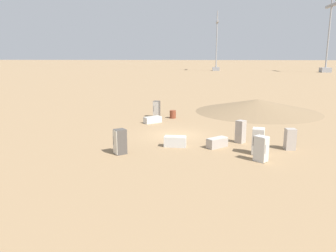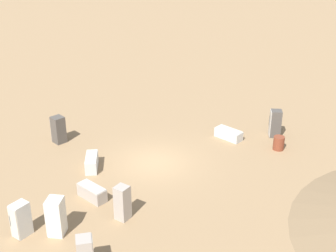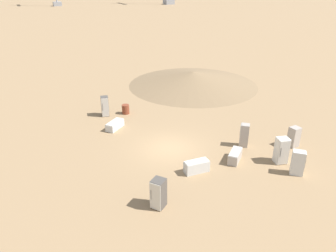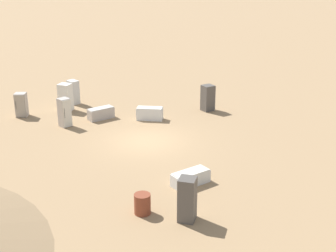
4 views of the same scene
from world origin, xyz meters
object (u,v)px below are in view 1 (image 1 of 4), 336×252
discarded_fridge_3 (261,149)px  discarded_fridge_6 (240,132)px  power_pylon_0 (328,48)px  discarded_fridge_7 (120,142)px  discarded_fridge_5 (217,143)px  discarded_fridge_1 (290,139)px  rusty_barrel (173,114)px  discarded_fridge_0 (175,141)px  discarded_fridge_8 (153,120)px  discarded_fridge_4 (157,109)px  discarded_fridge_2 (258,141)px  power_pylon_1 (216,53)px

discarded_fridge_3 → discarded_fridge_6: bearing=-128.0°
power_pylon_0 → discarded_fridge_7: power_pylon_0 is taller
discarded_fridge_3 → discarded_fridge_5: (2.95, 2.50, -0.45)m
power_pylon_0 → discarded_fridge_3: bearing=158.2°
discarded_fridge_6 → discarded_fridge_1: bearing=-75.4°
rusty_barrel → discarded_fridge_6: bearing=-148.4°
discarded_fridge_6 → rusty_barrel: bearing=72.2°
power_pylon_0 → discarded_fridge_5: size_ratio=19.12×
discarded_fridge_3 → discarded_fridge_7: discarded_fridge_7 is taller
discarded_fridge_3 → rusty_barrel: size_ratio=1.94×
discarded_fridge_3 → discarded_fridge_7: bearing=-52.0°
discarded_fridge_0 → discarded_fridge_8: size_ratio=0.90×
discarded_fridge_1 → discarded_fridge_5: (0.10, 5.00, -0.39)m
discarded_fridge_4 → discarded_fridge_8: 2.98m
discarded_fridge_5 → discarded_fridge_8: 10.05m
discarded_fridge_7 → discarded_fridge_8: discarded_fridge_7 is taller
discarded_fridge_5 → rusty_barrel: bearing=159.0°
discarded_fridge_5 → discarded_fridge_7: size_ratio=0.96×
discarded_fridge_6 → discarded_fridge_2: bearing=-124.6°
discarded_fridge_6 → discarded_fridge_8: bearing=88.6°
discarded_fridge_2 → discarded_fridge_6: size_ratio=1.04×
discarded_fridge_6 → power_pylon_1: bearing=38.3°
discarded_fridge_2 → discarded_fridge_3: 1.51m
discarded_fridge_1 → discarded_fridge_8: bearing=136.9°
discarded_fridge_0 → discarded_fridge_3: 6.20m
discarded_fridge_2 → discarded_fridge_6: bearing=-60.5°
discarded_fridge_4 → rusty_barrel: size_ratio=2.13×
discarded_fridge_1 → discarded_fridge_7: bearing=-175.0°
power_pylon_0 → power_pylon_1: (11.34, 42.33, -1.73)m
power_pylon_0 → discarded_fridge_0: size_ratio=19.21×
power_pylon_1 → discarded_fridge_1: power_pylon_1 is taller
discarded_fridge_4 → discarded_fridge_7: 13.37m
discarded_fridge_1 → discarded_fridge_6: (1.56, 3.19, 0.11)m
discarded_fridge_2 → discarded_fridge_3: size_ratio=1.11×
discarded_fridge_0 → discarded_fridge_2: 5.75m
discarded_fridge_3 → discarded_fridge_8: bearing=-100.6°
discarded_fridge_0 → rusty_barrel: bearing=7.8°
discarded_fridge_7 → discarded_fridge_8: bearing=-41.3°
power_pylon_0 → rusty_barrel: power_pylon_0 is taller
power_pylon_1 → discarded_fridge_4: (-113.59, 12.35, -6.95)m
discarded_fridge_5 → discarded_fridge_7: discarded_fridge_7 is taller
power_pylon_0 → rusty_barrel: size_ratio=37.34×
discarded_fridge_4 → discarded_fridge_6: 12.29m
discarded_fridge_8 → rusty_barrel: 3.15m
discarded_fridge_6 → rusty_barrel: size_ratio=2.06×
discarded_fridge_1 → discarded_fridge_6: 3.55m
discarded_fridge_6 → rusty_barrel: discarded_fridge_6 is taller
rusty_barrel → discarded_fridge_4: bearing=79.3°
discarded_fridge_4 → discarded_fridge_7: discarded_fridge_4 is taller
discarded_fridge_2 → discarded_fridge_8: size_ratio=1.00×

